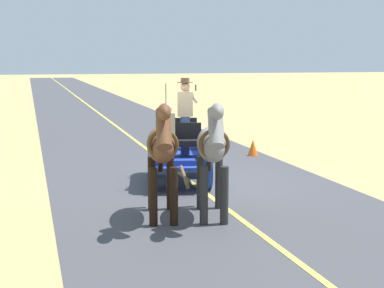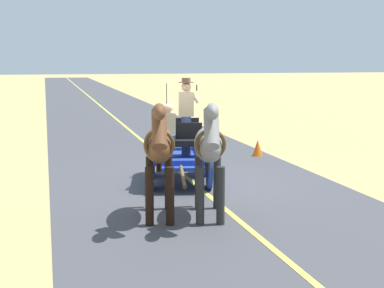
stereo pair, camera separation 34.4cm
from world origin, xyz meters
TOP-DOWN VIEW (x-y plane):
  - ground_plane at (0.00, 0.00)m, footprint 200.00×200.00m
  - road_surface at (0.00, 0.00)m, footprint 6.66×160.00m
  - road_centre_stripe at (0.00, 0.00)m, footprint 0.12×160.00m
  - horse_drawn_carriage at (0.31, -0.03)m, footprint 1.87×4.51m
  - horse_near_side at (0.47, 3.03)m, footprint 0.92×2.14m
  - horse_off_side at (1.37, 2.84)m, footprint 0.84×2.15m
  - traffic_cone at (-2.86, -3.10)m, footprint 0.32×0.32m

SIDE VIEW (x-z plane):
  - ground_plane at x=0.00m, z-range 0.00..0.00m
  - road_surface at x=0.00m, z-range 0.00..0.01m
  - road_centre_stripe at x=0.00m, z-range 0.01..0.01m
  - traffic_cone at x=-2.86m, z-range 0.00..0.50m
  - horse_drawn_carriage at x=0.31m, z-range -0.43..2.07m
  - horse_near_side at x=0.47m, z-range 0.22..2.43m
  - horse_off_side at x=1.37m, z-range 0.22..2.43m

